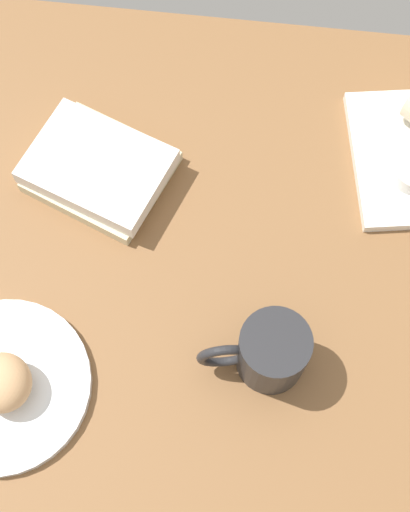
% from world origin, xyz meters
% --- Properties ---
extents(dining_table, '(1.10, 0.90, 0.04)m').
position_xyz_m(dining_table, '(0.00, 0.00, 0.02)').
color(dining_table, brown).
rests_on(dining_table, ground).
extents(round_plate, '(0.23, 0.23, 0.01)m').
position_xyz_m(round_plate, '(-0.33, -0.18, 0.05)').
color(round_plate, white).
rests_on(round_plate, dining_table).
extents(scone_pastry, '(0.11, 0.11, 0.06)m').
position_xyz_m(scone_pastry, '(-0.32, -0.18, 0.08)').
color(scone_pastry, tan).
rests_on(scone_pastry, round_plate).
extents(book_stack, '(0.23, 0.22, 0.05)m').
position_xyz_m(book_stack, '(-0.26, 0.14, 0.06)').
color(book_stack, beige).
rests_on(book_stack, dining_table).
extents(coffee_mug, '(0.14, 0.09, 0.10)m').
position_xyz_m(coffee_mug, '(0.01, -0.11, 0.09)').
color(coffee_mug, '#262628').
rests_on(coffee_mug, dining_table).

